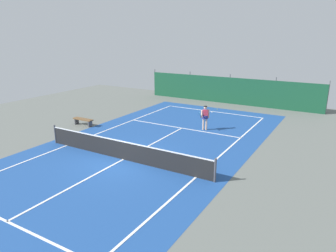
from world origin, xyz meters
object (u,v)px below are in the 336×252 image
(parked_car, at_px, (226,88))
(tennis_ball_near_player, at_px, (217,109))
(tennis_net, at_px, (123,150))
(courtside_bench, at_px, (83,120))
(tennis_player, at_px, (205,116))

(parked_car, bearing_deg, tennis_ball_near_player, -81.84)
(tennis_net, relative_size, parked_car, 2.33)
(tennis_net, relative_size, courtside_bench, 6.33)
(courtside_bench, bearing_deg, tennis_ball_near_player, 55.75)
(tennis_ball_near_player, relative_size, parked_car, 0.02)
(tennis_ball_near_player, bearing_deg, tennis_net, -90.07)
(tennis_player, xyz_separation_m, parked_car, (-2.90, 11.91, -0.12))
(tennis_player, xyz_separation_m, tennis_ball_near_player, (-1.48, 5.97, -0.93))
(tennis_player, distance_m, parked_car, 12.26)
(tennis_net, xyz_separation_m, tennis_player, (1.50, 6.83, 0.45))
(tennis_player, relative_size, parked_car, 0.38)
(tennis_net, bearing_deg, tennis_player, 77.64)
(tennis_ball_near_player, xyz_separation_m, courtside_bench, (-6.33, -9.29, 0.34))
(tennis_player, bearing_deg, courtside_bench, -1.95)
(tennis_ball_near_player, bearing_deg, parked_car, 103.38)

